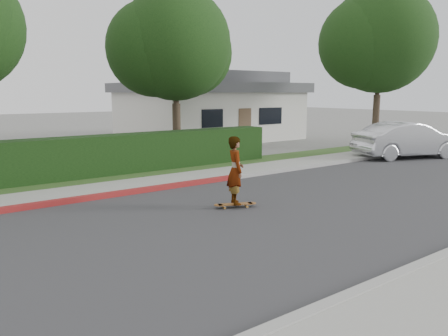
{
  "coord_description": "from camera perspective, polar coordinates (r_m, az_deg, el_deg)",
  "views": [
    {
      "loc": [
        -8.25,
        -7.77,
        3.0
      ],
      "look_at": [
        -1.41,
        1.52,
        1.0
      ],
      "focal_mm": 35.0,
      "sensor_mm": 36.0,
      "label": 1
    }
  ],
  "objects": [
    {
      "name": "skateboarder",
      "position": [
        11.32,
        1.5,
        -0.32
      ],
      "size": [
        0.64,
        0.76,
        1.78
      ],
      "primitive_type": "imported",
      "rotation": [
        0.0,
        0.0,
        1.17
      ],
      "color": "white",
      "rests_on": "skateboard"
    },
    {
      "name": "sidewalk_far",
      "position": [
        15.48,
        -3.44,
        -1.13
      ],
      "size": [
        60.0,
        1.6,
        0.12
      ],
      "primitive_type": "cube",
      "color": "gray",
      "rests_on": "ground"
    },
    {
      "name": "skateboard",
      "position": [
        11.51,
        1.48,
        -4.76
      ],
      "size": [
        1.12,
        0.66,
        0.11
      ],
      "rotation": [
        0.0,
        0.0,
        -0.42
      ],
      "color": "#C48635",
      "rests_on": "ground"
    },
    {
      "name": "house",
      "position": [
        28.8,
        -2.02,
        8.03
      ],
      "size": [
        10.6,
        8.6,
        4.3
      ],
      "color": "beige",
      "rests_on": "ground"
    },
    {
      "name": "curb_red_section",
      "position": [
        12.65,
        -20.52,
        -4.16
      ],
      "size": [
        12.0,
        0.21,
        0.15
      ],
      "primitive_type": "cube",
      "color": "maroon",
      "rests_on": "ground"
    },
    {
      "name": "tree_right",
      "position": [
        25.41,
        19.35,
        15.23
      ],
      "size": [
        6.32,
        5.6,
        8.56
      ],
      "color": "#33261C",
      "rests_on": "ground"
    },
    {
      "name": "planting_strip",
      "position": [
        16.83,
        -6.41,
        -0.33
      ],
      "size": [
        60.0,
        1.6,
        0.1
      ],
      "primitive_type": "cube",
      "color": "#2D4C1E",
      "rests_on": "ground"
    },
    {
      "name": "hedge",
      "position": [
        16.02,
        -16.87,
        1.33
      ],
      "size": [
        15.0,
        1.0,
        1.5
      ],
      "primitive_type": "cube",
      "color": "black",
      "rests_on": "ground"
    },
    {
      "name": "ground",
      "position": [
        11.72,
        10.04,
        -5.15
      ],
      "size": [
        120.0,
        120.0,
        0.0
      ],
      "primitive_type": "plane",
      "color": "slate",
      "rests_on": "ground"
    },
    {
      "name": "car_silver",
      "position": [
        21.96,
        22.91,
        3.39
      ],
      "size": [
        5.33,
        3.39,
        1.66
      ],
      "primitive_type": "imported",
      "rotation": [
        0.0,
        0.0,
        1.22
      ],
      "color": "silver",
      "rests_on": "ground"
    },
    {
      "name": "curb_far",
      "position": [
        14.75,
        -1.54,
        -1.61
      ],
      "size": [
        60.0,
        0.2,
        0.15
      ],
      "primitive_type": "cube",
      "color": "#9E9E99",
      "rests_on": "ground"
    },
    {
      "name": "road",
      "position": [
        11.72,
        10.04,
        -5.13
      ],
      "size": [
        60.0,
        8.0,
        0.01
      ],
      "primitive_type": "cube",
      "color": "#2D2D30",
      "rests_on": "ground"
    },
    {
      "name": "tree_center",
      "position": [
        19.64,
        -6.72,
        15.33
      ],
      "size": [
        5.66,
        4.84,
        7.44
      ],
      "color": "#33261C",
      "rests_on": "ground"
    }
  ]
}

